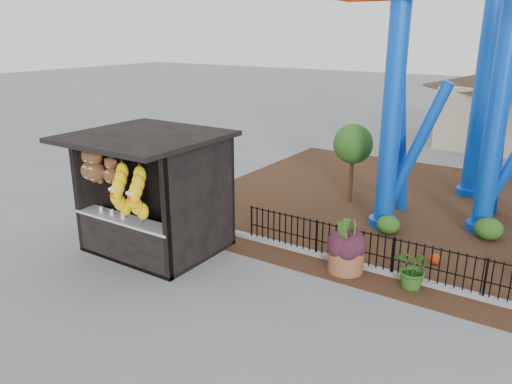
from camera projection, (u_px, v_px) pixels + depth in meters
The scene contains 8 objects.
ground at pixel (221, 297), 10.90m from camera, with size 120.00×120.00×0.00m, color slate.
mulch_bed at pixel (485, 222), 15.16m from camera, with size 18.00×12.00×0.02m, color #331E11.
curb at pixel (444, 288), 11.17m from camera, with size 18.00×0.18×0.12m, color gray.
prize_booth at pixel (147, 196), 12.71m from camera, with size 3.50×3.40×3.12m.
picket_fence at pixel (490, 281), 10.56m from camera, with size 12.20×0.06×1.00m, color black, non-canonical shape.
terracotta_planter at pixel (346, 260), 11.99m from camera, with size 0.85×0.85×0.58m, color brown.
planter_foliage at pixel (347, 237), 11.80m from camera, with size 0.70×0.70×0.64m, color black.
potted_plant at pixel (415, 269), 11.12m from camera, with size 0.86×0.75×0.96m, color #245017.
Camera 1 is at (5.94, -7.63, 5.57)m, focal length 35.00 mm.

